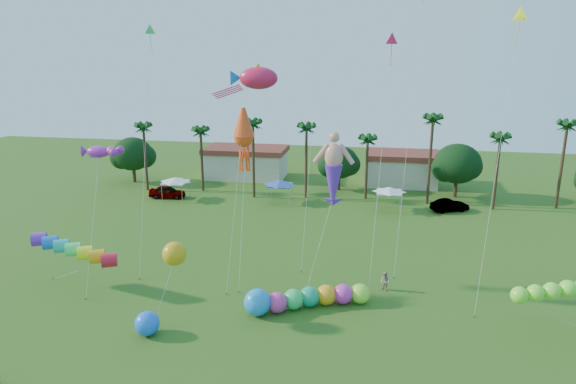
% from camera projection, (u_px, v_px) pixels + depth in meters
% --- Properties ---
extents(ground, '(160.00, 160.00, 0.00)m').
position_uv_depth(ground, '(259.00, 376.00, 31.33)').
color(ground, '#285116').
rests_on(ground, ground).
extents(tree_line, '(69.46, 8.91, 11.00)m').
position_uv_depth(tree_line, '(357.00, 163.00, 71.33)').
color(tree_line, '#3A2819').
rests_on(tree_line, ground).
extents(buildings_row, '(35.00, 7.00, 4.00)m').
position_uv_depth(buildings_row, '(315.00, 167.00, 78.78)').
color(buildings_row, beige).
rests_on(buildings_row, ground).
extents(tent_row, '(31.00, 4.00, 0.60)m').
position_uv_depth(tent_row, '(279.00, 184.00, 66.12)').
color(tent_row, white).
rests_on(tent_row, ground).
extents(car_a, '(4.99, 2.34, 1.65)m').
position_uv_depth(car_a, '(167.00, 192.00, 69.44)').
color(car_a, '#4C4C54').
rests_on(car_a, ground).
extents(car_b, '(4.89, 3.42, 1.53)m').
position_uv_depth(car_b, '(450.00, 205.00, 63.59)').
color(car_b, '#4C4C54').
rests_on(car_b, ground).
extents(spectator_b, '(1.01, 0.99, 1.64)m').
position_uv_depth(spectator_b, '(385.00, 282.00, 42.37)').
color(spectator_b, '#A39388').
rests_on(spectator_b, ground).
extents(caterpillar_inflatable, '(9.66, 5.46, 2.05)m').
position_uv_depth(caterpillar_inflatable, '(303.00, 298.00, 39.42)').
color(caterpillar_inflatable, '#D73893').
rests_on(caterpillar_inflatable, ground).
extents(blue_ball, '(1.73, 1.73, 1.73)m').
position_uv_depth(blue_ball, '(147.00, 324.00, 35.73)').
color(blue_ball, '#1B6AFB').
rests_on(blue_ball, ground).
extents(rainbow_tube, '(8.78, 3.63, 3.66)m').
position_uv_depth(rainbow_tube, '(86.00, 258.00, 41.28)').
color(rainbow_tube, red).
rests_on(rainbow_tube, ground).
extents(green_worm, '(8.85, 1.71, 3.73)m').
position_uv_depth(green_worm, '(519.00, 295.00, 35.19)').
color(green_worm, '#7BF636').
rests_on(green_worm, ground).
extents(orange_ball_kite, '(2.44, 2.17, 6.04)m').
position_uv_depth(orange_ball_kite, '(174.00, 254.00, 36.79)').
color(orange_ball_kite, orange).
rests_on(orange_ball_kite, ground).
extents(merman_kite, '(3.14, 5.03, 12.67)m').
position_uv_depth(merman_kite, '(333.00, 174.00, 40.50)').
color(merman_kite, '#E88E84').
rests_on(merman_kite, ground).
extents(fish_kite, '(5.07, 6.50, 18.10)m').
position_uv_depth(fish_kite, '(258.00, 78.00, 41.69)').
color(fish_kite, '#DE1844').
rests_on(fish_kite, ground).
extents(squid_kite, '(2.40, 4.77, 14.88)m').
position_uv_depth(squid_kite, '(244.00, 137.00, 42.37)').
color(squid_kite, '#FF4414').
rests_on(squid_kite, ground).
extents(lobster_kite, '(3.86, 4.90, 12.07)m').
position_uv_depth(lobster_kite, '(98.00, 152.00, 41.23)').
color(lobster_kite, purple).
rests_on(lobster_kite, ground).
extents(delta_kite_red, '(1.54, 5.16, 20.65)m').
position_uv_depth(delta_kite_red, '(391.00, 45.00, 40.55)').
color(delta_kite_red, '#FF1C4C').
rests_on(delta_kite_red, ground).
extents(delta_kite_yellow, '(2.45, 4.85, 22.30)m').
position_uv_depth(delta_kite_yellow, '(519.00, 20.00, 36.38)').
color(delta_kite_yellow, '#DCF218').
rests_on(delta_kite_yellow, ground).
extents(delta_kite_green, '(1.03, 4.88, 21.41)m').
position_uv_depth(delta_kite_green, '(150.00, 38.00, 43.30)').
color(delta_kite_green, '#30CF61').
rests_on(delta_kite_green, ground).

